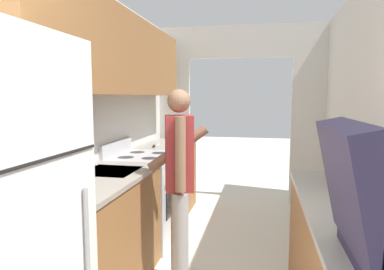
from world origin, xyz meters
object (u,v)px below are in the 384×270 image
at_px(microwave, 363,164).
at_px(knife, 156,146).
at_px(range_oven, 144,197).
at_px(person, 179,183).

bearing_deg(microwave, knife, 141.51).
bearing_deg(range_oven, microwave, -25.86).
relative_size(range_oven, person, 0.67).
xyz_separation_m(person, knife, (-0.63, 1.39, 0.08)).
bearing_deg(range_oven, person, -53.18).
distance_m(range_oven, knife, 0.78).
distance_m(person, microwave, 1.31).
relative_size(person, microwave, 3.30).
bearing_deg(microwave, range_oven, 154.14).
xyz_separation_m(range_oven, person, (0.57, -0.76, 0.37)).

